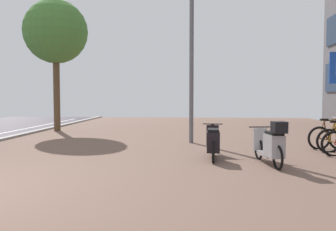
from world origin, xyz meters
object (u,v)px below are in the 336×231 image
at_px(lamp_post, 192,42).
at_px(scooter_mid, 271,145).
at_px(bicycle_rack_05, 329,137).
at_px(scooter_near, 213,142).
at_px(street_tree, 56,32).

bearing_deg(lamp_post, scooter_mid, -64.18).
bearing_deg(scooter_mid, bicycle_rack_05, 50.02).
bearing_deg(lamp_post, scooter_near, -79.50).
distance_m(lamp_post, street_tree, 6.89).
height_order(bicycle_rack_05, street_tree, street_tree).
bearing_deg(bicycle_rack_05, lamp_post, 165.08).
relative_size(scooter_near, scooter_mid, 1.05).
distance_m(scooter_mid, street_tree, 11.17).
height_order(lamp_post, street_tree, lamp_post).
bearing_deg(scooter_mid, scooter_near, 149.87).
xyz_separation_m(bicycle_rack_05, scooter_mid, (-2.21, -2.64, 0.13)).
bearing_deg(street_tree, bicycle_rack_05, -24.74).
height_order(scooter_near, street_tree, street_tree).
bearing_deg(scooter_near, street_tree, 134.77).
height_order(scooter_near, lamp_post, lamp_post).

